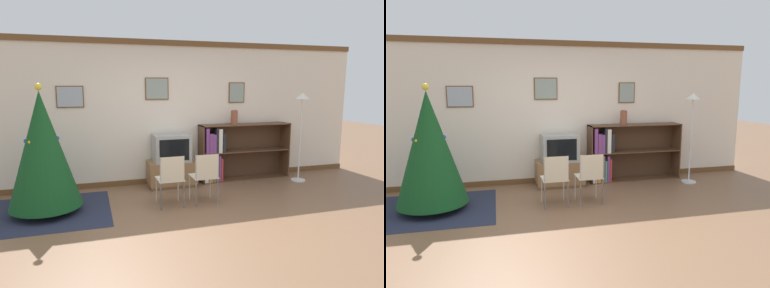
% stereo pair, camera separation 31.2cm
% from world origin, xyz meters
% --- Properties ---
extents(ground_plane, '(24.00, 24.00, 0.00)m').
position_xyz_m(ground_plane, '(0.00, 0.00, 0.00)').
color(ground_plane, brown).
extents(wall_back, '(8.28, 0.11, 2.70)m').
position_xyz_m(wall_back, '(-0.00, 2.35, 1.35)').
color(wall_back, silver).
rests_on(wall_back, ground_plane).
extents(area_rug, '(1.83, 1.64, 0.01)m').
position_xyz_m(area_rug, '(-2.00, 1.21, 0.00)').
color(area_rug, '#23283D').
rests_on(area_rug, ground_plane).
extents(christmas_tree, '(1.03, 1.03, 1.90)m').
position_xyz_m(christmas_tree, '(-2.00, 1.21, 0.95)').
color(christmas_tree, maroon).
rests_on(christmas_tree, area_rug).
extents(tv_console, '(0.89, 0.50, 0.48)m').
position_xyz_m(tv_console, '(0.11, 2.03, 0.24)').
color(tv_console, brown).
rests_on(tv_console, ground_plane).
extents(television, '(0.67, 0.49, 0.50)m').
position_xyz_m(television, '(0.11, 2.03, 0.73)').
color(television, '#9E9E99').
rests_on(television, tv_console).
extents(folding_chair_left, '(0.40, 0.40, 0.82)m').
position_xyz_m(folding_chair_left, '(-0.17, 0.90, 0.47)').
color(folding_chair_left, beige).
rests_on(folding_chair_left, ground_plane).
extents(folding_chair_right, '(0.40, 0.40, 0.82)m').
position_xyz_m(folding_chair_right, '(0.39, 0.90, 0.47)').
color(folding_chair_right, beige).
rests_on(folding_chair_right, ground_plane).
extents(bookshelf, '(1.87, 0.36, 1.12)m').
position_xyz_m(bookshelf, '(1.29, 2.12, 0.55)').
color(bookshelf, brown).
rests_on(bookshelf, ground_plane).
extents(vase, '(0.14, 0.14, 0.28)m').
position_xyz_m(vase, '(1.38, 2.08, 1.26)').
color(vase, brown).
rests_on(vase, bookshelf).
extents(standing_lamp, '(0.28, 0.28, 1.74)m').
position_xyz_m(standing_lamp, '(2.60, 1.65, 1.33)').
color(standing_lamp, silver).
rests_on(standing_lamp, ground_plane).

